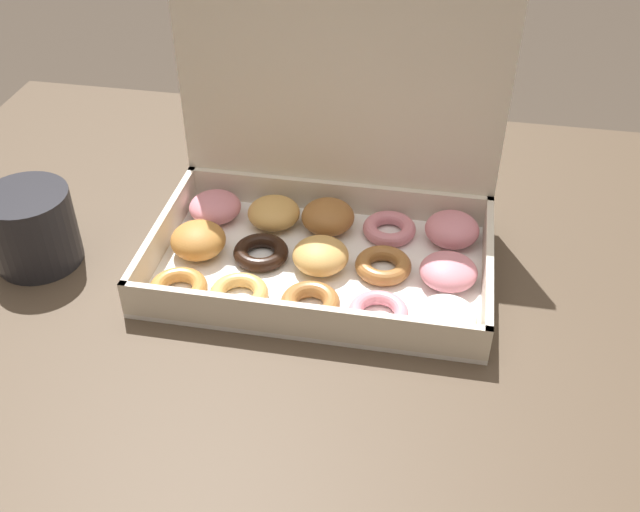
% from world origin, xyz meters
% --- Properties ---
extents(dining_table, '(1.01, 0.75, 0.73)m').
position_xyz_m(dining_table, '(0.00, 0.00, 0.61)').
color(dining_table, '#4C3D2D').
rests_on(dining_table, ground_plane).
extents(donut_box, '(0.38, 0.24, 0.29)m').
position_xyz_m(donut_box, '(0.06, 0.01, 0.78)').
color(donut_box, white).
rests_on(donut_box, dining_table).
extents(coffee_mug, '(0.10, 0.10, 0.09)m').
position_xyz_m(coffee_mug, '(-0.26, -0.06, 0.78)').
color(coffee_mug, '#232328').
rests_on(coffee_mug, dining_table).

